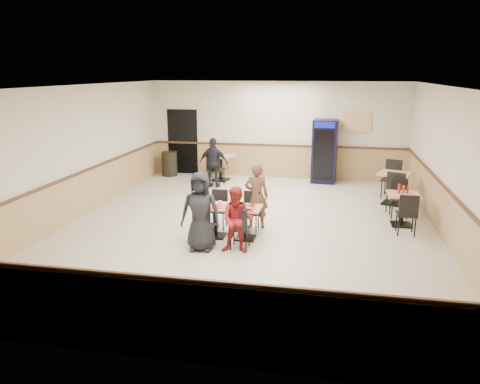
% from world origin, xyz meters
% --- Properties ---
extents(ground, '(10.00, 10.00, 0.00)m').
position_xyz_m(ground, '(0.00, 0.00, 0.00)').
color(ground, beige).
rests_on(ground, ground).
extents(room_shell, '(10.00, 10.00, 10.00)m').
position_xyz_m(room_shell, '(1.78, 2.55, 0.58)').
color(room_shell, silver).
rests_on(room_shell, ground).
extents(main_table, '(1.25, 0.64, 0.66)m').
position_xyz_m(main_table, '(-0.26, -0.78, 0.44)').
color(main_table, black).
rests_on(main_table, ground).
extents(main_chairs, '(1.12, 1.47, 0.84)m').
position_xyz_m(main_chairs, '(-0.30, -0.77, 0.42)').
color(main_chairs, black).
rests_on(main_chairs, ground).
extents(diner_woman_left, '(0.77, 0.53, 1.51)m').
position_xyz_m(diner_woman_left, '(-0.67, -1.52, 0.76)').
color(diner_woman_left, black).
rests_on(diner_woman_left, ground).
extents(diner_woman_right, '(0.63, 0.50, 1.26)m').
position_xyz_m(diner_woman_right, '(0.04, -1.53, 0.63)').
color(diner_woman_right, maroon).
rests_on(diner_woman_right, ground).
extents(diner_man_opposite, '(0.55, 0.40, 1.42)m').
position_xyz_m(diner_man_opposite, '(0.15, -0.03, 0.71)').
color(diner_man_opposite, brown).
rests_on(diner_man_opposite, ground).
extents(lone_diner, '(0.87, 0.40, 1.45)m').
position_xyz_m(lone_diner, '(-1.64, 3.31, 0.72)').
color(lone_diner, black).
rests_on(lone_diner, ground).
extents(tabletop_clutter, '(1.09, 0.54, 0.12)m').
position_xyz_m(tabletop_clutter, '(-0.21, -0.83, 0.68)').
color(tabletop_clutter, '#A90B14').
rests_on(tabletop_clutter, main_table).
extents(side_table_near, '(0.67, 0.67, 0.72)m').
position_xyz_m(side_table_near, '(3.27, 0.71, 0.48)').
color(side_table_near, black).
rests_on(side_table_near, ground).
extents(side_table_near_chair_south, '(0.42, 0.42, 0.91)m').
position_xyz_m(side_table_near_chair_south, '(3.27, 0.13, 0.45)').
color(side_table_near_chair_south, black).
rests_on(side_table_near_chair_south, ground).
extents(side_table_near_chair_north, '(0.42, 0.42, 0.91)m').
position_xyz_m(side_table_near_chair_north, '(3.27, 1.28, 0.45)').
color(side_table_near_chair_north, black).
rests_on(side_table_near_chair_north, ground).
extents(side_table_far, '(0.97, 0.97, 0.81)m').
position_xyz_m(side_table_far, '(3.28, 2.45, 0.54)').
color(side_table_far, black).
rests_on(side_table_far, ground).
extents(side_table_far_chair_south, '(0.61, 0.61, 1.03)m').
position_xyz_m(side_table_far_chair_south, '(3.28, 1.80, 0.51)').
color(side_table_far_chair_south, black).
rests_on(side_table_far_chair_south, ground).
extents(side_table_far_chair_north, '(0.61, 0.61, 1.03)m').
position_xyz_m(side_table_far_chair_north, '(3.28, 3.10, 0.51)').
color(side_table_far_chair_north, black).
rests_on(side_table_far_chair_north, ground).
extents(condiment_caddy, '(0.23, 0.06, 0.20)m').
position_xyz_m(condiment_caddy, '(3.24, 0.76, 0.81)').
color(condiment_caddy, '#AD1F0C').
rests_on(condiment_caddy, side_table_near).
extents(back_table, '(0.85, 0.85, 0.79)m').
position_xyz_m(back_table, '(-1.64, 4.20, 0.52)').
color(back_table, black).
rests_on(back_table, ground).
extents(back_table_chair_lone, '(0.53, 0.53, 1.00)m').
position_xyz_m(back_table_chair_lone, '(-1.64, 3.57, 0.50)').
color(back_table_chair_lone, black).
rests_on(back_table_chair_lone, ground).
extents(pepsi_cooler, '(0.77, 0.77, 1.90)m').
position_xyz_m(pepsi_cooler, '(1.49, 4.59, 0.95)').
color(pepsi_cooler, black).
rests_on(pepsi_cooler, ground).
extents(trash_bin, '(0.49, 0.49, 0.78)m').
position_xyz_m(trash_bin, '(-3.43, 4.55, 0.39)').
color(trash_bin, black).
rests_on(trash_bin, ground).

